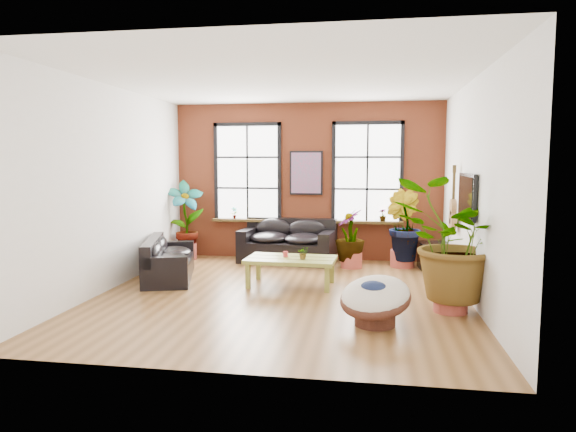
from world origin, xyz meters
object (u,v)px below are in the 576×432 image
(sofa_left, at_px, (167,260))
(papasan_chair, at_px, (375,298))
(coffee_table, at_px, (291,261))
(sofa_back, at_px, (288,243))

(sofa_left, relative_size, papasan_chair, 1.65)
(sofa_left, bearing_deg, coffee_table, -110.46)
(sofa_back, bearing_deg, sofa_left, -128.96)
(sofa_left, relative_size, coffee_table, 1.30)
(coffee_table, xyz_separation_m, papasan_chair, (1.46, -2.03, -0.08))
(sofa_left, xyz_separation_m, coffee_table, (2.40, -0.18, 0.10))
(coffee_table, distance_m, papasan_chair, 2.50)
(coffee_table, height_order, papasan_chair, papasan_chair)
(sofa_back, relative_size, papasan_chair, 1.69)
(sofa_back, xyz_separation_m, sofa_left, (-2.00, -2.01, -0.08))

